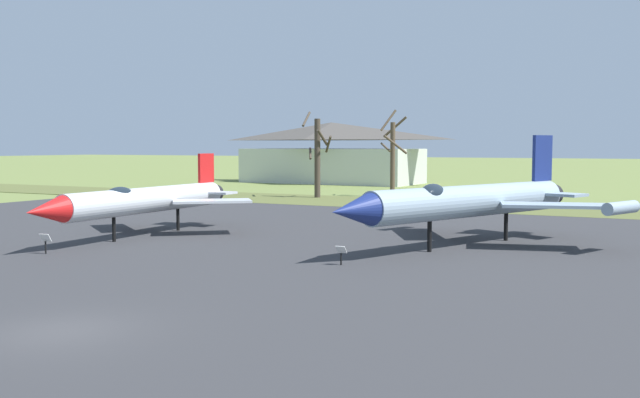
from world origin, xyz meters
TOP-DOWN VIEW (x-y plane):
  - ground_plane at (0.00, 0.00)m, footprint 600.00×600.00m
  - asphalt_apron at (0.00, 15.50)m, footprint 81.43×51.65m
  - grass_verge_strip at (0.00, 47.32)m, footprint 141.43×12.00m
  - jet_fighter_front_right at (5.82, 22.31)m, footprint 13.68×17.32m
  - info_placard_front_right at (2.38, 13.93)m, footprint 0.47×0.33m
  - jet_fighter_rear_center at (-12.31, 17.57)m, footprint 11.15×16.31m
  - info_placard_rear_center at (-12.13, 10.23)m, footprint 0.60×0.31m
  - bare_tree_far_left at (-17.54, 50.31)m, footprint 3.29×3.23m
  - bare_tree_left_of_center at (-11.22, 55.37)m, footprint 3.30×3.35m
  - visitor_building at (-29.38, 77.82)m, footprint 26.98×12.34m

SIDE VIEW (x-z plane):
  - ground_plane at x=0.00m, z-range 0.00..0.00m
  - asphalt_apron at x=0.00m, z-range 0.00..0.05m
  - grass_verge_strip at x=0.00m, z-range 0.00..0.06m
  - info_placard_front_right at x=2.38m, z-range 0.11..1.04m
  - info_placard_rear_center at x=-12.13m, z-range 0.14..1.20m
  - jet_fighter_rear_center at x=-12.31m, z-range -0.22..4.67m
  - jet_fighter_front_right at x=5.82m, z-range -0.51..5.52m
  - visitor_building at x=-29.38m, z-range -0.09..8.68m
  - bare_tree_far_left at x=-17.54m, z-range -0.05..8.94m
  - bare_tree_left_of_center at x=-11.22m, z-range -0.04..9.22m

